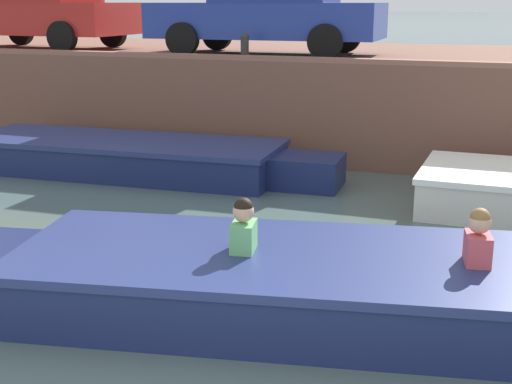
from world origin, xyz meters
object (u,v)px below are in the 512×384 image
(motorboat_passing, at_px, (308,284))
(car_leftmost_red, at_px, (40,7))
(boat_moored_west_navy, at_px, (137,157))
(car_left_inner_blue, at_px, (270,8))
(mooring_bollard_mid, at_px, (245,45))

(motorboat_passing, xyz_separation_m, car_leftmost_red, (-7.94, 7.19, 2.30))
(boat_moored_west_navy, height_order, car_left_inner_blue, car_left_inner_blue)
(car_leftmost_red, relative_size, mooring_bollard_mid, 8.94)
(boat_moored_west_navy, distance_m, mooring_bollard_mid, 2.69)
(mooring_bollard_mid, bearing_deg, motorboat_passing, -64.10)
(car_leftmost_red, bearing_deg, car_left_inner_blue, 0.04)
(motorboat_passing, distance_m, mooring_bollard_mid, 6.77)
(boat_moored_west_navy, relative_size, motorboat_passing, 0.89)
(motorboat_passing, distance_m, car_left_inner_blue, 8.07)
(boat_moored_west_navy, distance_m, car_leftmost_red, 5.38)
(motorboat_passing, bearing_deg, boat_moored_west_navy, 134.04)
(car_leftmost_red, bearing_deg, motorboat_passing, -42.14)
(car_left_inner_blue, height_order, mooring_bollard_mid, car_left_inner_blue)
(car_left_inner_blue, bearing_deg, car_leftmost_red, -179.96)
(motorboat_passing, xyz_separation_m, mooring_bollard_mid, (-2.86, 5.90, 1.69))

